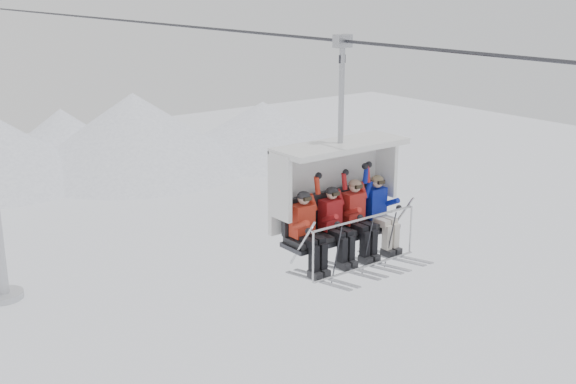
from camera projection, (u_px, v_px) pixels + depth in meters
haul_cable at (288, 36)px, 13.29m from camera, size 0.06×50.00×0.06m
chairlift_carrier at (335, 187)px, 12.95m from camera, size 2.53×1.17×3.98m
skier_far_left at (307, 229)px, 12.34m from camera, size 0.39×1.69×1.55m
skier_center_left at (335, 223)px, 12.71m from camera, size 0.37×1.69×1.50m
skier_center_right at (357, 216)px, 13.02m from camera, size 0.39×1.69×1.57m
skier_far_right at (380, 211)px, 13.34m from camera, size 0.39×1.69×1.55m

